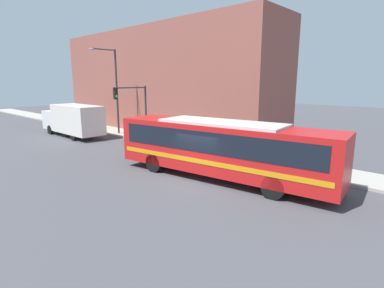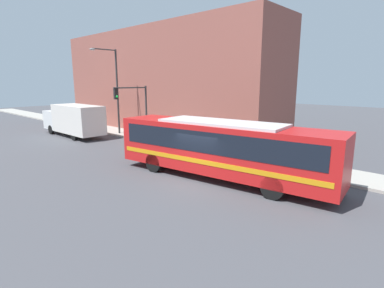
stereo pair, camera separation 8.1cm
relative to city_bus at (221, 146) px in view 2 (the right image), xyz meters
The scene contains 8 objects.
ground_plane 2.19m from the city_bus, 155.12° to the left, with size 120.00×120.00×0.00m, color #47474C.
sidewalk 21.15m from the city_bus, 76.69° to the left, with size 2.89×70.00×0.15m.
building_facade 18.23m from the city_bus, 58.70° to the left, with size 6.00×27.58×10.49m.
city_bus is the anchor object (origin of this frame).
delivery_truck 18.29m from the city_bus, 87.61° to the left, with size 2.37×8.42×3.03m.
fire_hydrant 5.95m from the city_bus, 46.36° to the left, with size 0.23×0.31×0.76m.
traffic_light_pole 11.91m from the city_bus, 75.48° to the left, with size 3.28×0.35×4.68m.
street_lamp 16.68m from the city_bus, 76.17° to the left, with size 2.73×0.28×8.02m.
Camera 2 is at (-11.25, -9.95, 5.12)m, focal length 28.00 mm.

